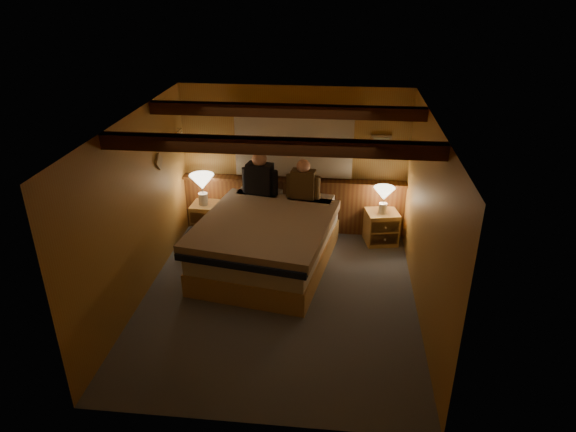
# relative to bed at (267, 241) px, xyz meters

# --- Properties ---
(floor) EXTENTS (4.20, 4.20, 0.00)m
(floor) POSITION_rel_bed_xyz_m (0.26, -0.84, -0.41)
(floor) COLOR #515661
(floor) RESTS_ON ground
(ceiling) EXTENTS (4.20, 4.20, 0.00)m
(ceiling) POSITION_rel_bed_xyz_m (0.26, -0.84, 1.99)
(ceiling) COLOR tan
(ceiling) RESTS_ON wall_back
(wall_back) EXTENTS (3.60, 0.00, 3.60)m
(wall_back) POSITION_rel_bed_xyz_m (0.26, 1.26, 0.79)
(wall_back) COLOR #B18A3F
(wall_back) RESTS_ON floor
(wall_left) EXTENTS (0.00, 4.20, 4.20)m
(wall_left) POSITION_rel_bed_xyz_m (-1.54, -0.84, 0.79)
(wall_left) COLOR #B18A3F
(wall_left) RESTS_ON floor
(wall_right) EXTENTS (0.00, 4.20, 4.20)m
(wall_right) POSITION_rel_bed_xyz_m (2.06, -0.84, 0.79)
(wall_right) COLOR #B18A3F
(wall_right) RESTS_ON floor
(wall_front) EXTENTS (3.60, 0.00, 3.60)m
(wall_front) POSITION_rel_bed_xyz_m (0.26, -2.94, 0.79)
(wall_front) COLOR #B18A3F
(wall_front) RESTS_ON floor
(wainscot) EXTENTS (3.60, 0.23, 0.94)m
(wainscot) POSITION_rel_bed_xyz_m (0.26, 1.19, 0.08)
(wainscot) COLOR brown
(wainscot) RESTS_ON wall_back
(curtain_window) EXTENTS (2.18, 0.09, 1.11)m
(curtain_window) POSITION_rel_bed_xyz_m (0.26, 1.19, 1.12)
(curtain_window) COLOR #4A2112
(curtain_window) RESTS_ON wall_back
(ceiling_beams) EXTENTS (3.60, 1.65, 0.16)m
(ceiling_beams) POSITION_rel_bed_xyz_m (0.26, -0.69, 1.90)
(ceiling_beams) COLOR #4A2112
(ceiling_beams) RESTS_ON ceiling
(coat_rail) EXTENTS (0.05, 0.55, 0.24)m
(coat_rail) POSITION_rel_bed_xyz_m (-1.46, 0.73, 1.26)
(coat_rail) COLOR silver
(coat_rail) RESTS_ON wall_left
(framed_print) EXTENTS (0.30, 0.04, 0.25)m
(framed_print) POSITION_rel_bed_xyz_m (1.61, 1.24, 1.14)
(framed_print) COLOR #A68553
(framed_print) RESTS_ON wall_back
(bed) EXTENTS (2.10, 2.55, 0.78)m
(bed) POSITION_rel_bed_xyz_m (0.00, 0.00, 0.00)
(bed) COLOR tan
(bed) RESTS_ON floor
(nightstand_left) EXTENTS (0.51, 0.47, 0.54)m
(nightstand_left) POSITION_rel_bed_xyz_m (-1.12, 0.91, -0.14)
(nightstand_left) COLOR tan
(nightstand_left) RESTS_ON floor
(nightstand_right) EXTENTS (0.57, 0.53, 0.53)m
(nightstand_right) POSITION_rel_bed_xyz_m (1.70, 0.91, -0.14)
(nightstand_right) COLOR tan
(nightstand_right) RESTS_ON floor
(lamp_left) EXTENTS (0.39, 0.39, 0.51)m
(lamp_left) POSITION_rel_bed_xyz_m (-1.17, 0.89, 0.49)
(lamp_left) COLOR silver
(lamp_left) RESTS_ON nightstand_left
(lamp_right) EXTENTS (0.33, 0.33, 0.43)m
(lamp_right) POSITION_rel_bed_xyz_m (1.69, 0.88, 0.43)
(lamp_right) COLOR silver
(lamp_right) RESTS_ON nightstand_right
(person_left) EXTENTS (0.58, 0.30, 0.71)m
(person_left) POSITION_rel_bed_xyz_m (-0.23, 0.88, 0.65)
(person_left) COLOR black
(person_left) RESTS_ON bed
(person_right) EXTENTS (0.53, 0.25, 0.65)m
(person_right) POSITION_rel_bed_xyz_m (0.45, 0.78, 0.62)
(person_right) COLOR #4D391E
(person_right) RESTS_ON bed
(duffel_bag) EXTENTS (0.55, 0.33, 0.39)m
(duffel_bag) POSITION_rel_bed_xyz_m (-1.03, 0.35, -0.24)
(duffel_bag) COLOR black
(duffel_bag) RESTS_ON floor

